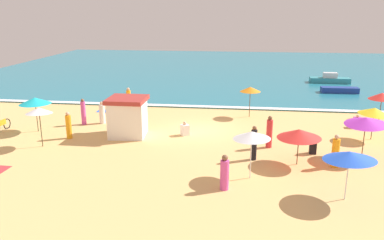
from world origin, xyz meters
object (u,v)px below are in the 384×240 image
object	(u,v)px
lifeguard_cabana	(128,116)
beach_umbrella_6	(35,101)
beach_umbrella_1	(299,134)
beachgoer_7	(357,122)
beachgoer_8	(225,173)
beach_umbrella_0	(39,111)
beach_umbrella_4	(366,121)
beach_umbrella_5	(382,96)
beach_umbrella_3	(252,135)
beachgoer_3	(102,113)
beachgoer_6	(335,152)
beachgoer_1	(269,133)
beachgoer_11	(254,144)
beachgoer_4	(185,129)
small_boat_0	(330,79)
beachgoer_5	(83,112)
beachgoer_9	(69,126)
parked_bicycle	(2,125)
beach_umbrella_8	(250,89)
beachgoer_2	(129,100)
beachgoer_0	(313,146)
beach_umbrella_7	(374,111)
beach_umbrella_2	(350,156)
small_boat_1	(340,90)

from	to	relation	value
lifeguard_cabana	beach_umbrella_6	bearing A→B (deg)	179.15
beach_umbrella_1	beachgoer_7	bearing A→B (deg)	56.07
lifeguard_cabana	beachgoer_8	size ratio (longest dim) A/B	1.50
beach_umbrella_0	beach_umbrella_4	bearing A→B (deg)	1.07
beach_umbrella_1	beach_umbrella_5	xyz separation A→B (m)	(7.08, 9.54, 0.08)
beach_umbrella_3	beachgoer_3	size ratio (longest dim) A/B	1.50
beachgoer_3	beachgoer_6	xyz separation A→B (m)	(14.48, -6.15, 0.08)
beach_umbrella_0	beachgoer_1	distance (m)	13.31
beach_umbrella_0	beachgoer_11	distance (m)	12.30
beachgoer_4	small_boat_0	world-z (taller)	small_boat_0
beach_umbrella_4	beach_umbrella_5	size ratio (longest dim) A/B	1.42
beachgoer_6	beachgoer_7	distance (m)	8.03
beachgoer_5	beachgoer_9	distance (m)	3.05
parked_bicycle	beach_umbrella_8	bearing A→B (deg)	19.19
beach_umbrella_1	beachgoer_8	xyz separation A→B (m)	(-3.60, -3.40, -0.91)
beachgoer_2	beachgoer_0	bearing A→B (deg)	-31.64
beach_umbrella_0	beach_umbrella_5	xyz separation A→B (m)	(21.54, 8.61, -0.41)
beachgoer_2	beachgoer_11	world-z (taller)	beachgoer_2
beach_umbrella_7	beachgoer_3	distance (m)	17.80
beach_umbrella_2	beachgoer_1	size ratio (longest dim) A/B	1.61
beachgoer_9	parked_bicycle	bearing A→B (deg)	170.21
beachgoer_2	beachgoer_7	xyz separation A→B (m)	(16.67, -2.33, -0.51)
beachgoer_7	beachgoer_1	bearing A→B (deg)	-142.05
beach_umbrella_3	beach_umbrella_5	size ratio (longest dim) A/B	1.09
beach_umbrella_8	beachgoer_4	xyz separation A→B (m)	(-4.15, -5.02, -1.71)
beachgoer_8	beach_umbrella_3	bearing A→B (deg)	49.65
beach_umbrella_8	beachgoer_2	size ratio (longest dim) A/B	1.21
lifeguard_cabana	beachgoer_1	xyz separation A→B (m)	(8.75, -1.15, -0.36)
beach_umbrella_6	small_boat_1	world-z (taller)	beach_umbrella_6
beach_umbrella_1	small_boat_1	world-z (taller)	beach_umbrella_1
beach_umbrella_2	beachgoer_9	size ratio (longest dim) A/B	1.80
beachgoer_5	beachgoer_11	world-z (taller)	beachgoer_11
lifeguard_cabana	beachgoer_11	size ratio (longest dim) A/B	1.31
beachgoer_4	beachgoer_8	distance (m)	8.06
beachgoer_1	small_boat_0	size ratio (longest dim) A/B	0.45
beachgoer_6	beachgoer_7	bearing A→B (deg)	67.47
beachgoer_2	small_boat_0	world-z (taller)	beachgoer_2
parked_bicycle	beachgoer_3	bearing A→B (deg)	23.40
beach_umbrella_0	beachgoer_2	bearing A→B (deg)	72.74
beach_umbrella_3	beachgoer_2	bearing A→B (deg)	128.57
beachgoer_1	beachgoer_2	distance (m)	12.68
beach_umbrella_5	small_boat_0	bearing A→B (deg)	92.36
beach_umbrella_0	beachgoer_6	bearing A→B (deg)	-3.60
beach_umbrella_8	beachgoer_11	xyz separation A→B (m)	(0.09, -8.74, -1.20)
beach_umbrella_2	beachgoer_2	xyz separation A→B (m)	(-13.25, 13.35, -1.09)
beach_umbrella_5	small_boat_1	bearing A→B (deg)	94.83
beachgoer_9	beachgoer_8	bearing A→B (deg)	-31.08
beach_umbrella_8	beachgoer_4	bearing A→B (deg)	-129.61
beach_umbrella_2	beachgoer_5	bearing A→B (deg)	148.65
beach_umbrella_3	beach_umbrella_6	distance (m)	14.91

